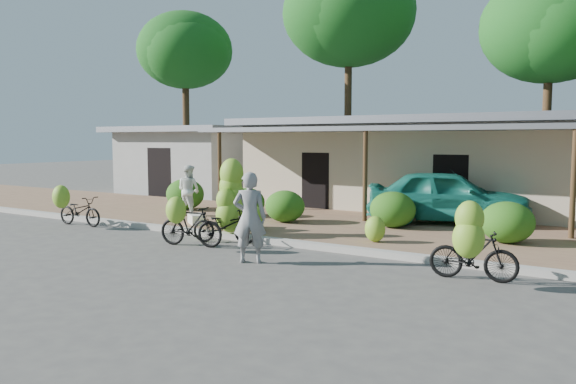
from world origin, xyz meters
name	(u,v)px	position (x,y,z in m)	size (l,w,h in m)	color
ground	(243,262)	(0.00, 0.00, 0.00)	(100.00, 100.00, 0.00)	#4B4846
sidewalk	(348,228)	(0.00, 5.00, 0.06)	(60.00, 6.00, 0.12)	#906E4D
curb	(293,243)	(0.00, 2.00, 0.07)	(60.00, 0.25, 0.15)	#A8A399
shop_main	(420,162)	(0.00, 10.93, 1.72)	(13.00, 8.50, 3.35)	#C3B594
shop_grey	(197,159)	(-11.00, 10.99, 1.62)	(7.00, 6.00, 3.15)	#9E9E99
tree_back_left	(184,49)	(-13.69, 13.11, 7.30)	(5.10, 4.98, 9.20)	#462C1C
tree_far_center	(346,12)	(-5.69, 16.11, 8.82)	(6.51, 6.50, 11.32)	#462C1C
tree_center_right	(546,27)	(3.31, 16.61, 7.25)	(5.71, 5.63, 9.40)	#462C1C
hedge_0	(185,194)	(-6.48, 5.26, 0.66)	(1.38, 1.24, 1.08)	#295A14
hedge_1	(247,202)	(-3.62, 5.06, 0.57)	(1.16, 1.04, 0.91)	#295A14
hedge_2	(285,206)	(-1.89, 4.59, 0.59)	(1.21, 1.09, 0.95)	#295A14
hedge_3	(393,210)	(1.19, 5.35, 0.62)	(1.29, 1.16, 1.00)	#295A14
hedge_4	(507,222)	(4.38, 4.57, 0.61)	(1.26, 1.14, 0.99)	#295A14
bike_far_left	(77,209)	(-7.08, 1.27, 0.52)	(1.71, 1.22, 1.27)	black
bike_left	(189,224)	(-2.06, 0.61, 0.57)	(1.74, 1.25, 1.27)	black
bike_center	(229,208)	(-1.78, 1.79, 0.84)	(1.75, 1.39, 2.09)	black
bike_right	(472,247)	(4.52, 0.81, 0.64)	(1.62, 1.18, 1.53)	black
loose_banana_a	(242,218)	(-1.96, 2.59, 0.46)	(0.55, 0.47, 0.69)	#7DAB2A
loose_banana_b	(255,218)	(-1.77, 2.90, 0.45)	(0.52, 0.45, 0.66)	#7DAB2A
loose_banana_c	(375,229)	(1.69, 3.00, 0.43)	(0.50, 0.43, 0.63)	#7DAB2A
sack_near	(247,222)	(-2.21, 3.15, 0.27)	(0.85, 0.40, 0.30)	silver
sack_far	(196,219)	(-3.90, 2.94, 0.26)	(0.75, 0.38, 0.28)	silver
vendor	(250,217)	(0.18, 0.02, 0.95)	(0.70, 0.46, 1.91)	gray
bystander	(189,190)	(-5.33, 4.20, 0.94)	(0.79, 0.62, 1.63)	white
teal_van	(447,196)	(2.23, 7.00, 0.91)	(1.86, 4.61, 1.57)	#1A7666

